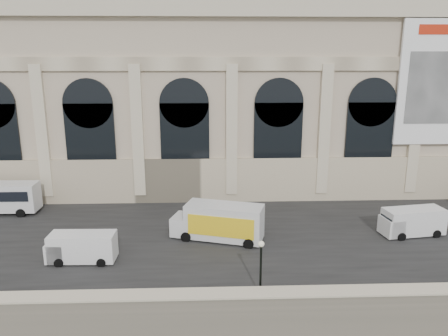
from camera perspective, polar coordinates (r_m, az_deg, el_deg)
The scene contains 8 objects.
quay at distance 62.18m, azimuth -0.63°, elevation -3.15°, with size 160.00×70.00×6.00m, color #786D5D.
street at distance 41.41m, azimuth 0.16°, elevation -7.94°, with size 160.00×24.00×0.06m, color #2D2D2D.
parapet at distance 29.16m, azimuth 1.29°, elevation -16.92°, with size 160.00×1.40×1.21m.
museum at distance 55.33m, azimuth -6.90°, elevation 12.20°, with size 69.00×18.70×29.10m.
van_b at distance 36.65m, azimuth -18.45°, elevation -9.82°, with size 5.32×2.31×2.35m.
van_c at distance 43.00m, azimuth 23.10°, elevation -6.50°, with size 5.86×2.95×2.50m.
box_truck at distance 38.62m, azimuth -0.64°, elevation -7.07°, with size 8.43×4.76×3.24m.
lamp_right at distance 30.00m, azimuth 4.82°, elevation -13.00°, with size 0.41×0.41×4.01m.
Camera 1 is at (-1.58, -24.25, 21.79)m, focal length 35.00 mm.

